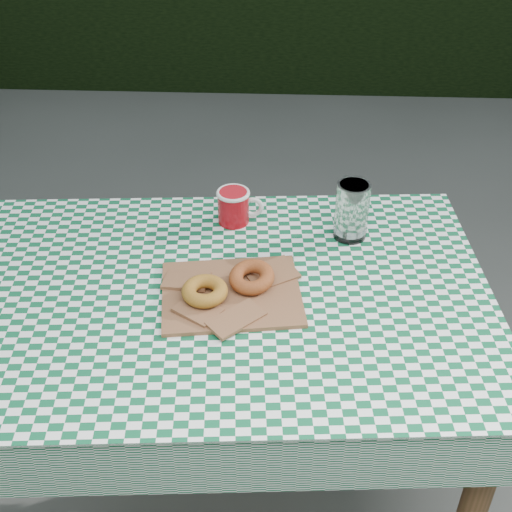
{
  "coord_description": "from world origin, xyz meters",
  "views": [
    {
      "loc": [
        -0.02,
        -1.12,
        1.72
      ],
      "look_at": [
        -0.08,
        0.13,
        0.79
      ],
      "focal_mm": 48.09,
      "sensor_mm": 36.0,
      "label": 1
    }
  ],
  "objects_px": {
    "table": "(227,409)",
    "paper_bag": "(231,293)",
    "coffee_mug": "(233,207)",
    "drinking_glass": "(352,211)"
  },
  "relations": [
    {
      "from": "table",
      "to": "paper_bag",
      "type": "bearing_deg",
      "value": -23.55
    },
    {
      "from": "table",
      "to": "paper_bag",
      "type": "height_order",
      "value": "paper_bag"
    },
    {
      "from": "table",
      "to": "coffee_mug",
      "type": "distance_m",
      "value": 0.51
    },
    {
      "from": "drinking_glass",
      "to": "coffee_mug",
      "type": "bearing_deg",
      "value": 170.16
    },
    {
      "from": "paper_bag",
      "to": "drinking_glass",
      "type": "height_order",
      "value": "drinking_glass"
    },
    {
      "from": "paper_bag",
      "to": "drinking_glass",
      "type": "bearing_deg",
      "value": 41.54
    },
    {
      "from": "paper_bag",
      "to": "drinking_glass",
      "type": "relative_size",
      "value": 2.06
    },
    {
      "from": "paper_bag",
      "to": "coffee_mug",
      "type": "relative_size",
      "value": 1.94
    },
    {
      "from": "table",
      "to": "paper_bag",
      "type": "relative_size",
      "value": 3.89
    },
    {
      "from": "coffee_mug",
      "to": "table",
      "type": "bearing_deg",
      "value": -92.2
    }
  ]
}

